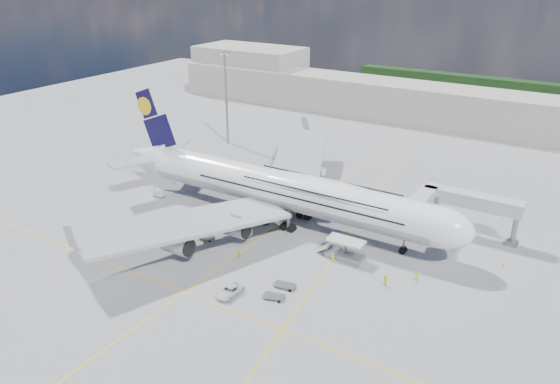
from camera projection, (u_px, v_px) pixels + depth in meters
The scene contains 31 objects.
ground at pixel (256, 241), 101.79m from camera, with size 300.00×300.00×0.00m, color gray.
taxi_line_main at pixel (256, 241), 101.79m from camera, with size 0.25×220.00×0.01m, color #ECAF0C.
taxi_line_cross at pixel (185, 292), 86.14m from camera, with size 120.00×0.25×0.01m, color #ECAF0C.
taxi_line_diag at pixel (347, 238), 102.84m from camera, with size 0.25×100.00×0.01m, color #ECAF0C.
airliner at pixel (285, 190), 106.80m from camera, with size 77.26×79.15×23.71m.
jet_bridge at pixel (451, 203), 101.06m from camera, with size 18.80×12.10×8.50m.
cargo_loader at pixel (344, 252), 95.43m from camera, with size 8.53×3.20×3.67m.
light_mast at pixel (226, 97), 151.18m from camera, with size 3.00×0.70×25.50m.
terminal at pixel (422, 104), 173.76m from camera, with size 180.00×16.00×12.00m, color #B2AD9E.
hangar at pixel (250, 71), 210.37m from camera, with size 40.00×22.00×18.00m, color #B2AD9E.
dolly_row_a at pixel (178, 244), 99.81m from camera, with size 3.35×2.28×0.45m.
dolly_row_b at pixel (182, 240), 100.04m from camera, with size 3.23×2.03×1.92m.
dolly_row_c at pixel (206, 235), 101.99m from camera, with size 3.11×2.03×1.82m.
dolly_back at pixel (159, 193), 120.32m from camera, with size 2.67×1.48×1.66m.
dolly_nose_far at pixel (274, 296), 84.40m from camera, with size 3.69×2.63×0.49m.
dolly_nose_near at pixel (285, 285), 87.27m from camera, with size 3.68×2.36×0.50m.
baggage_tug at pixel (245, 231), 103.92m from camera, with size 3.22×2.03×1.86m.
catering_truck_inner at pixel (312, 170), 131.31m from camera, with size 6.32×2.51×3.79m.
catering_truck_outer at pixel (300, 152), 142.72m from camera, with size 7.68×3.03×4.57m.
service_van at pixel (230, 291), 85.11m from camera, with size 2.39×5.19×1.44m, color silver.
crew_nose at pixel (417, 277), 88.38m from camera, with size 0.71×0.47×1.96m, color #9BF219.
crew_loader at pixel (385, 281), 87.19m from camera, with size 0.97×0.76×2.00m, color #D3E518.
crew_wing at pixel (163, 234), 102.62m from camera, with size 0.87×0.36×1.49m, color #AAE017.
crew_van at pixel (333, 257), 94.63m from camera, with size 0.79×0.51×1.61m, color #D3E718.
crew_tug at pixel (240, 255), 95.41m from camera, with size 0.97×0.56×1.51m, color #C3E217.
cone_nose at pixel (503, 265), 93.32m from camera, with size 0.41×0.41×0.52m.
cone_wing_left_inner at pixel (291, 189), 124.20m from camera, with size 0.48×0.48×0.61m.
cone_wing_left_outer at pixel (279, 164), 139.57m from camera, with size 0.41×0.41×0.53m.
cone_wing_right_inner at pixel (204, 242), 100.87m from camera, with size 0.46×0.46×0.59m.
cone_wing_right_outer at pixel (149, 243), 100.72m from camera, with size 0.39×0.39×0.49m.
cone_tail at pixel (174, 183), 127.60m from camera, with size 0.43×0.43×0.55m.
Camera 1 is at (51.25, -74.18, 48.33)m, focal length 35.00 mm.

